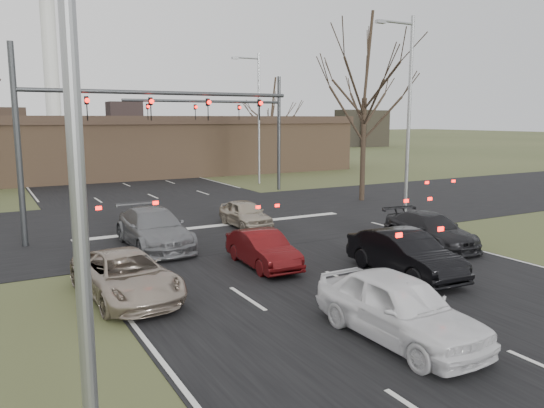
{
  "coord_description": "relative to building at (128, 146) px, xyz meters",
  "views": [
    {
      "loc": [
        -9.93,
        -9.99,
        5.1
      ],
      "look_at": [
        -0.62,
        6.73,
        2.0
      ],
      "focal_mm": 35.0,
      "sensor_mm": 36.0,
      "label": 1
    }
  ],
  "objects": [
    {
      "name": "car_silver_suv",
      "position": [
        -8.46,
        -33.18,
        -2.01
      ],
      "size": [
        2.56,
        4.9,
        1.32
      ],
      "primitive_type": "imported",
      "rotation": [
        0.0,
        0.0,
        0.08
      ],
      "color": "#A59685",
      "rests_on": "ground"
    },
    {
      "name": "mast_arm_far",
      "position": [
        4.18,
        -15.0,
        2.35
      ],
      "size": [
        11.12,
        0.24,
        8.0
      ],
      "color": "#383A3D",
      "rests_on": "ground"
    },
    {
      "name": "car_white_sedan",
      "position": [
        -3.66,
        -39.18,
        -1.88
      ],
      "size": [
        1.94,
        4.63,
        1.57
      ],
      "primitive_type": "imported",
      "rotation": [
        0.0,
        0.0,
        0.02
      ],
      "color": "white",
      "rests_on": "ground"
    },
    {
      "name": "tree_right_far",
      "position": [
        13.0,
        -3.0,
        4.29
      ],
      "size": [
        5.4,
        5.4,
        9.0
      ],
      "color": "black",
      "rests_on": "ground"
    },
    {
      "name": "road_cross",
      "position": [
        -2.0,
        -23.0,
        -2.65
      ],
      "size": [
        200.0,
        14.0,
        0.02
      ],
      "primitive_type": "cube",
      "color": "black",
      "rests_on": "ground"
    },
    {
      "name": "building",
      "position": [
        0.0,
        0.0,
        0.0
      ],
      "size": [
        42.4,
        10.4,
        5.3
      ],
      "color": "brown",
      "rests_on": "ground"
    },
    {
      "name": "streetlight_left",
      "position": [
        -10.82,
        -42.0,
        2.92
      ],
      "size": [
        2.34,
        0.25,
        10.0
      ],
      "color": "gray",
      "rests_on": "ground"
    },
    {
      "name": "mast_arm_near",
      "position": [
        -7.23,
        -25.0,
        2.41
      ],
      "size": [
        12.12,
        0.24,
        8.0
      ],
      "color": "#383A3D",
      "rests_on": "ground"
    },
    {
      "name": "road_main",
      "position": [
        -2.0,
        22.0,
        -2.66
      ],
      "size": [
        14.0,
        300.0,
        0.02
      ],
      "primitive_type": "cube",
      "color": "black",
      "rests_on": "ground"
    },
    {
      "name": "car_black_hatch",
      "position": [
        0.02,
        -35.44,
        -1.93
      ],
      "size": [
        1.76,
        4.53,
        1.47
      ],
      "primitive_type": "imported",
      "rotation": [
        0.0,
        0.0,
        -0.05
      ],
      "color": "black",
      "rests_on": "ground"
    },
    {
      "name": "ground",
      "position": [
        -2.0,
        -38.0,
        -2.67
      ],
      "size": [
        360.0,
        360.0,
        0.0
      ],
      "primitive_type": "plane",
      "color": "#3F4927",
      "rests_on": "ground"
    },
    {
      "name": "car_red_ahead",
      "position": [
        -3.51,
        -32.21,
        -2.04
      ],
      "size": [
        1.47,
        3.82,
        1.24
      ],
      "primitive_type": "imported",
      "rotation": [
        0.0,
        0.0,
        -0.04
      ],
      "color": "#4E0B0C",
      "rests_on": "ground"
    },
    {
      "name": "tree_right_near",
      "position": [
        9.0,
        -22.0,
        6.23
      ],
      "size": [
        6.9,
        6.9,
        11.5
      ],
      "color": "black",
      "rests_on": "ground"
    },
    {
      "name": "car_silver_ahead",
      "position": [
        -1.02,
        -25.81,
        -2.03
      ],
      "size": [
        1.62,
        3.77,
        1.27
      ],
      "primitive_type": "imported",
      "rotation": [
        0.0,
        0.0,
        -0.03
      ],
      "color": "#ADA18C",
      "rests_on": "ground"
    },
    {
      "name": "streetlight_right_near",
      "position": [
        6.82,
        -28.0,
        2.92
      ],
      "size": [
        2.34,
        0.25,
        10.0
      ],
      "color": "gray",
      "rests_on": "ground"
    },
    {
      "name": "car_charcoal_sedan",
      "position": [
        3.74,
        -32.92,
        -2.0
      ],
      "size": [
        2.42,
        4.8,
        1.34
      ],
      "primitive_type": "imported",
      "rotation": [
        0.0,
        0.0,
        -0.12
      ],
      "color": "black",
      "rests_on": "ground"
    },
    {
      "name": "streetlight_right_far",
      "position": [
        7.32,
        -11.0,
        2.92
      ],
      "size": [
        2.34,
        0.25,
        10.0
      ],
      "color": "gray",
      "rests_on": "ground"
    },
    {
      "name": "car_grey_ahead",
      "position": [
        -6.0,
        -27.68,
        -1.89
      ],
      "size": [
        2.22,
        5.33,
        1.54
      ],
      "primitive_type": "imported",
      "rotation": [
        0.0,
        0.0,
        -0.01
      ],
      "color": "slate",
      "rests_on": "ground"
    }
  ]
}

